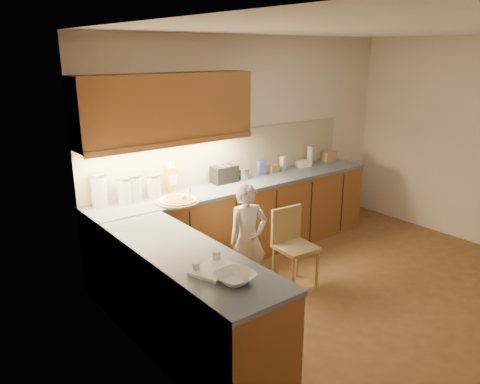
# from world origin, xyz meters

# --- Properties ---
(room) EXTENTS (4.54, 4.50, 2.62)m
(room) POSITION_xyz_m (0.00, 0.00, 1.68)
(room) COLOR brown
(room) RESTS_ON ground
(l_counter) EXTENTS (3.77, 2.62, 0.92)m
(l_counter) POSITION_xyz_m (-0.92, 1.25, 0.46)
(l_counter) COLOR brown
(l_counter) RESTS_ON ground
(backsplash) EXTENTS (3.75, 0.02, 0.58)m
(backsplash) POSITION_xyz_m (-0.38, 1.99, 1.21)
(backsplash) COLOR #BBB191
(backsplash) RESTS_ON l_counter
(upper_cabinets) EXTENTS (1.95, 0.36, 0.73)m
(upper_cabinets) POSITION_xyz_m (-1.27, 1.82, 1.85)
(upper_cabinets) COLOR brown
(upper_cabinets) RESTS_ON ground
(pizza_on_board) EXTENTS (0.45, 0.45, 0.18)m
(pizza_on_board) POSITION_xyz_m (-1.37, 1.50, 0.94)
(pizza_on_board) COLOR #A68253
(pizza_on_board) RESTS_ON l_counter
(child) EXTENTS (0.47, 0.36, 1.16)m
(child) POSITION_xyz_m (-0.91, 0.93, 0.58)
(child) COLOR silver
(child) RESTS_ON ground
(wooden_chair) EXTENTS (0.41, 0.41, 0.85)m
(wooden_chair) POSITION_xyz_m (-0.44, 0.77, 0.49)
(wooden_chair) COLOR tan
(wooden_chair) RESTS_ON ground
(mixing_bowl) EXTENTS (0.30, 0.30, 0.07)m
(mixing_bowl) POSITION_xyz_m (-1.95, -0.23, 0.95)
(mixing_bowl) COLOR white
(mixing_bowl) RESTS_ON l_counter
(canister_a) EXTENTS (0.17, 0.17, 0.33)m
(canister_a) POSITION_xyz_m (-2.05, 1.89, 1.09)
(canister_a) COLOR beige
(canister_a) RESTS_ON l_counter
(canister_b) EXTENTS (0.15, 0.15, 0.27)m
(canister_b) POSITION_xyz_m (-1.80, 1.83, 1.06)
(canister_b) COLOR silver
(canister_b) RESTS_ON l_counter
(canister_c) EXTENTS (0.15, 0.15, 0.28)m
(canister_c) POSITION_xyz_m (-1.69, 1.83, 1.06)
(canister_c) COLOR silver
(canister_c) RESTS_ON l_counter
(canister_d) EXTENTS (0.15, 0.15, 0.25)m
(canister_d) POSITION_xyz_m (-1.47, 1.83, 1.05)
(canister_d) COLOR white
(canister_d) RESTS_ON l_counter
(oil_jug) EXTENTS (0.12, 0.09, 0.33)m
(oil_jug) POSITION_xyz_m (-1.22, 1.88, 1.07)
(oil_jug) COLOR gold
(oil_jug) RESTS_ON l_counter
(toaster) EXTENTS (0.31, 0.18, 0.20)m
(toaster) POSITION_xyz_m (-0.54, 1.84, 1.02)
(toaster) COLOR black
(toaster) RESTS_ON l_counter
(steel_pot) EXTENTS (0.17, 0.17, 0.13)m
(steel_pot) POSITION_xyz_m (-0.28, 1.83, 0.99)
(steel_pot) COLOR #ABAAAF
(steel_pot) RESTS_ON l_counter
(blue_box) EXTENTS (0.11, 0.08, 0.19)m
(blue_box) POSITION_xyz_m (0.02, 1.82, 1.02)
(blue_box) COLOR #3645A3
(blue_box) RESTS_ON l_counter
(card_box_a) EXTENTS (0.15, 0.11, 0.10)m
(card_box_a) POSITION_xyz_m (0.23, 1.84, 0.97)
(card_box_a) COLOR tan
(card_box_a) RESTS_ON l_counter
(white_bottle) EXTENTS (0.07, 0.07, 0.18)m
(white_bottle) POSITION_xyz_m (0.41, 1.85, 1.01)
(white_bottle) COLOR white
(white_bottle) RESTS_ON l_counter
(flat_pack) EXTENTS (0.21, 0.17, 0.07)m
(flat_pack) POSITION_xyz_m (0.76, 1.83, 0.96)
(flat_pack) COLOR silver
(flat_pack) RESTS_ON l_counter
(tall_jar) EXTENTS (0.08, 0.08, 0.26)m
(tall_jar) POSITION_xyz_m (0.93, 1.87, 1.05)
(tall_jar) COLOR white
(tall_jar) RESTS_ON l_counter
(card_box_b) EXTENTS (0.19, 0.16, 0.14)m
(card_box_b) POSITION_xyz_m (1.28, 1.84, 0.99)
(card_box_b) COLOR tan
(card_box_b) RESTS_ON l_counter
(dough_cloth) EXTENTS (0.38, 0.34, 0.02)m
(dough_cloth) POSITION_xyz_m (-1.97, -0.01, 0.93)
(dough_cloth) COLOR silver
(dough_cloth) RESTS_ON l_counter
(spice_jar_a) EXTENTS (0.05, 0.05, 0.07)m
(spice_jar_a) POSITION_xyz_m (-2.07, 0.06, 0.96)
(spice_jar_a) COLOR white
(spice_jar_a) RESTS_ON l_counter
(spice_jar_b) EXTENTS (0.08, 0.08, 0.09)m
(spice_jar_b) POSITION_xyz_m (-1.86, 0.11, 0.96)
(spice_jar_b) COLOR silver
(spice_jar_b) RESTS_ON l_counter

